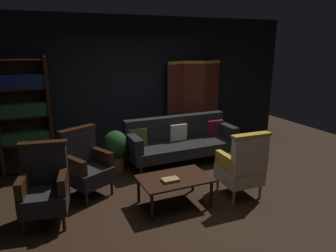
{
  "coord_description": "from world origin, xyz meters",
  "views": [
    {
      "loc": [
        -1.97,
        -3.62,
        2.27
      ],
      "look_at": [
        0.0,
        0.8,
        0.95
      ],
      "focal_mm": 32.74,
      "sensor_mm": 36.0,
      "label": 1
    }
  ],
  "objects_px": {
    "coffee_table": "(174,181)",
    "armchair_gilt_accent": "(242,166)",
    "bookshelf": "(24,112)",
    "armchair_wing_right": "(45,186)",
    "folding_screen": "(193,103)",
    "armchair_wing_left": "(86,165)",
    "velvet_couch": "(180,140)",
    "potted_plant": "(116,148)",
    "book_tan_leather": "(170,180)"
  },
  "relations": [
    {
      "from": "armchair_wing_right",
      "to": "velvet_couch",
      "type": "bearing_deg",
      "value": 24.81
    },
    {
      "from": "folding_screen",
      "to": "armchair_gilt_accent",
      "type": "xyz_separation_m",
      "value": [
        -0.47,
        -2.4,
        -0.5
      ]
    },
    {
      "from": "folding_screen",
      "to": "velvet_couch",
      "type": "bearing_deg",
      "value": -132.68
    },
    {
      "from": "armchair_wing_left",
      "to": "potted_plant",
      "type": "relative_size",
      "value": 1.38
    },
    {
      "from": "bookshelf",
      "to": "coffee_table",
      "type": "xyz_separation_m",
      "value": [
        1.89,
        -2.21,
        -0.72
      ]
    },
    {
      "from": "armchair_gilt_accent",
      "to": "potted_plant",
      "type": "relative_size",
      "value": 1.38
    },
    {
      "from": "coffee_table",
      "to": "potted_plant",
      "type": "bearing_deg",
      "value": 105.88
    },
    {
      "from": "armchair_gilt_accent",
      "to": "book_tan_leather",
      "type": "height_order",
      "value": "armchair_gilt_accent"
    },
    {
      "from": "folding_screen",
      "to": "armchair_wing_left",
      "type": "bearing_deg",
      "value": -151.86
    },
    {
      "from": "armchair_wing_left",
      "to": "armchair_wing_right",
      "type": "distance_m",
      "value": 0.8
    },
    {
      "from": "armchair_wing_left",
      "to": "book_tan_leather",
      "type": "xyz_separation_m",
      "value": [
        0.99,
        -0.91,
        -0.05
      ]
    },
    {
      "from": "armchair_wing_right",
      "to": "book_tan_leather",
      "type": "height_order",
      "value": "armchair_wing_right"
    },
    {
      "from": "folding_screen",
      "to": "velvet_couch",
      "type": "height_order",
      "value": "folding_screen"
    },
    {
      "from": "folding_screen",
      "to": "coffee_table",
      "type": "distance_m",
      "value": 2.75
    },
    {
      "from": "velvet_couch",
      "to": "armchair_wing_right",
      "type": "bearing_deg",
      "value": -155.19
    },
    {
      "from": "armchair_wing_left",
      "to": "coffee_table",
      "type": "bearing_deg",
      "value": -37.37
    },
    {
      "from": "potted_plant",
      "to": "coffee_table",
      "type": "bearing_deg",
      "value": -74.12
    },
    {
      "from": "velvet_couch",
      "to": "coffee_table",
      "type": "xyz_separation_m",
      "value": [
        -0.81,
        -1.47,
        -0.08
      ]
    },
    {
      "from": "velvet_couch",
      "to": "coffee_table",
      "type": "relative_size",
      "value": 2.12
    },
    {
      "from": "coffee_table",
      "to": "potted_plant",
      "type": "relative_size",
      "value": 1.33
    },
    {
      "from": "folding_screen",
      "to": "coffee_table",
      "type": "height_order",
      "value": "folding_screen"
    },
    {
      "from": "folding_screen",
      "to": "potted_plant",
      "type": "distance_m",
      "value": 2.13
    },
    {
      "from": "book_tan_leather",
      "to": "coffee_table",
      "type": "bearing_deg",
      "value": 37.76
    },
    {
      "from": "velvet_couch",
      "to": "book_tan_leather",
      "type": "xyz_separation_m",
      "value": [
        -0.91,
        -1.54,
        -0.01
      ]
    },
    {
      "from": "coffee_table",
      "to": "armchair_gilt_accent",
      "type": "xyz_separation_m",
      "value": [
        1.03,
        -0.19,
        0.12
      ]
    },
    {
      "from": "armchair_wing_right",
      "to": "armchair_wing_left",
      "type": "bearing_deg",
      "value": 40.69
    },
    {
      "from": "bookshelf",
      "to": "coffee_table",
      "type": "height_order",
      "value": "bookshelf"
    },
    {
      "from": "armchair_gilt_accent",
      "to": "armchair_wing_right",
      "type": "relative_size",
      "value": 1.0
    },
    {
      "from": "bookshelf",
      "to": "armchair_wing_right",
      "type": "distance_m",
      "value": 2.0
    },
    {
      "from": "bookshelf",
      "to": "armchair_wing_left",
      "type": "height_order",
      "value": "bookshelf"
    },
    {
      "from": "bookshelf",
      "to": "armchair_wing_left",
      "type": "bearing_deg",
      "value": -59.79
    },
    {
      "from": "coffee_table",
      "to": "armchair_wing_right",
      "type": "relative_size",
      "value": 0.96
    },
    {
      "from": "bookshelf",
      "to": "coffee_table",
      "type": "relative_size",
      "value": 2.05
    },
    {
      "from": "coffee_table",
      "to": "potted_plant",
      "type": "height_order",
      "value": "potted_plant"
    },
    {
      "from": "velvet_couch",
      "to": "armchair_wing_right",
      "type": "height_order",
      "value": "armchair_wing_right"
    },
    {
      "from": "folding_screen",
      "to": "bookshelf",
      "type": "distance_m",
      "value": 3.39
    },
    {
      "from": "potted_plant",
      "to": "book_tan_leather",
      "type": "relative_size",
      "value": 3.28
    },
    {
      "from": "armchair_wing_left",
      "to": "armchair_wing_right",
      "type": "bearing_deg",
      "value": -139.31
    },
    {
      "from": "bookshelf",
      "to": "coffee_table",
      "type": "distance_m",
      "value": 2.99
    },
    {
      "from": "armchair_wing_left",
      "to": "potted_plant",
      "type": "xyz_separation_m",
      "value": [
        0.65,
        0.72,
        -0.06
      ]
    },
    {
      "from": "folding_screen",
      "to": "armchair_gilt_accent",
      "type": "height_order",
      "value": "folding_screen"
    },
    {
      "from": "velvet_couch",
      "to": "armchair_gilt_accent",
      "type": "relative_size",
      "value": 2.04
    },
    {
      "from": "velvet_couch",
      "to": "armchair_wing_right",
      "type": "relative_size",
      "value": 2.04
    },
    {
      "from": "potted_plant",
      "to": "book_tan_leather",
      "type": "distance_m",
      "value": 1.67
    },
    {
      "from": "coffee_table",
      "to": "bookshelf",
      "type": "bearing_deg",
      "value": 130.56
    },
    {
      "from": "bookshelf",
      "to": "armchair_gilt_accent",
      "type": "relative_size",
      "value": 1.97
    },
    {
      "from": "armchair_wing_left",
      "to": "bookshelf",
      "type": "bearing_deg",
      "value": 120.21
    },
    {
      "from": "folding_screen",
      "to": "armchair_wing_right",
      "type": "xyz_separation_m",
      "value": [
        -3.2,
        -1.91,
        -0.5
      ]
    },
    {
      "from": "coffee_table",
      "to": "armchair_wing_right",
      "type": "xyz_separation_m",
      "value": [
        -1.7,
        0.31,
        0.12
      ]
    },
    {
      "from": "potted_plant",
      "to": "book_tan_leather",
      "type": "bearing_deg",
      "value": -78.13
    }
  ]
}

